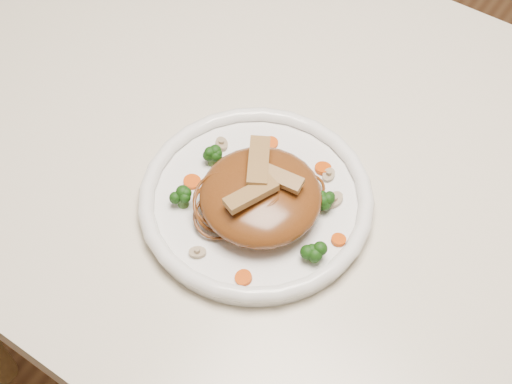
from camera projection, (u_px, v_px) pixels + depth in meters
The scene contains 20 objects.
ground at pixel (298, 382), 1.53m from camera, with size 4.00×4.00×0.00m, color #51301B.
table at pixel (320, 212), 1.01m from camera, with size 1.20×0.80×0.75m.
plate at pixel (256, 202), 0.89m from camera, with size 0.29×0.29×0.02m, color white.
noodle_mound at pixel (261, 196), 0.85m from camera, with size 0.15×0.15×0.05m, color brown.
chicken_a at pixel (278, 177), 0.83m from camera, with size 0.06×0.02×0.01m, color #A47E4D.
chicken_b at pixel (259, 162), 0.84m from camera, with size 0.07×0.02×0.01m, color #A47E4D.
chicken_c at pixel (251, 194), 0.81m from camera, with size 0.06×0.02×0.01m, color #A47E4D.
broccoli_0 at pixel (325, 199), 0.86m from camera, with size 0.03×0.03×0.03m, color #15440E, non-canonical shape.
broccoli_1 at pixel (213, 155), 0.90m from camera, with size 0.03×0.03×0.03m, color #15440E, non-canonical shape.
broccoli_2 at pixel (182, 197), 0.86m from camera, with size 0.03×0.03×0.03m, color #15440E, non-canonical shape.
broccoli_3 at pixel (315, 251), 0.82m from camera, with size 0.03×0.03×0.03m, color #15440E, non-canonical shape.
carrot_0 at pixel (323, 168), 0.90m from camera, with size 0.02×0.02×0.01m, color #E15608.
carrot_1 at pixel (192, 182), 0.89m from camera, with size 0.02×0.02×0.01m, color #E15608.
carrot_2 at pixel (339, 240), 0.84m from camera, with size 0.02×0.02×0.01m, color #E15608.
carrot_3 at pixel (271, 143), 0.93m from camera, with size 0.02×0.02×0.01m, color #E15608.
carrot_4 at pixel (243, 278), 0.81m from camera, with size 0.02×0.02×0.01m, color #E15608.
mushroom_0 at pixel (198, 253), 0.83m from camera, with size 0.02×0.02×0.01m, color tan.
mushroom_1 at pixel (334, 200), 0.87m from camera, with size 0.03×0.03×0.01m, color tan.
mushroom_2 at pixel (222, 144), 0.93m from camera, with size 0.02×0.02×0.01m, color tan.
mushroom_3 at pixel (329, 175), 0.90m from camera, with size 0.02×0.02×0.01m, color tan.
Camera 1 is at (0.24, -0.52, 1.48)m, focal length 50.17 mm.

